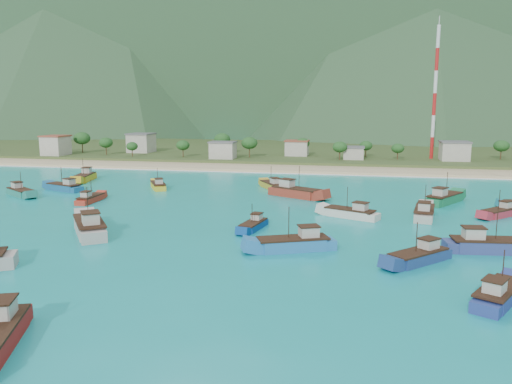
% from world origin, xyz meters
% --- Properties ---
extents(ground, '(600.00, 600.00, 0.00)m').
position_xyz_m(ground, '(0.00, 0.00, 0.00)').
color(ground, '#0D8F97').
rests_on(ground, ground).
extents(beach, '(400.00, 18.00, 1.20)m').
position_xyz_m(beach, '(0.00, 79.00, 0.00)').
color(beach, beige).
rests_on(beach, ground).
extents(land, '(400.00, 110.00, 2.40)m').
position_xyz_m(land, '(0.00, 140.00, 0.00)').
color(land, '#385123').
rests_on(land, ground).
extents(surf_line, '(400.00, 2.50, 0.08)m').
position_xyz_m(surf_line, '(0.00, 69.50, 0.00)').
color(surf_line, white).
rests_on(surf_line, ground).
extents(mountains, '(1520.00, 440.00, 260.00)m').
position_xyz_m(mountains, '(-18.31, 403.81, 106.83)').
color(mountains, slate).
rests_on(mountains, ground).
extents(village, '(216.63, 28.80, 7.23)m').
position_xyz_m(village, '(11.65, 101.26, 4.70)').
color(village, beige).
rests_on(village, ground).
extents(vegetation, '(276.94, 26.48, 9.04)m').
position_xyz_m(vegetation, '(-19.56, 102.55, 5.22)').
color(vegetation, '#235623').
rests_on(vegetation, ground).
extents(radio_tower, '(1.20, 1.20, 46.13)m').
position_xyz_m(radio_tower, '(46.18, 108.00, 24.67)').
color(radio_tower, red).
rests_on(radio_tower, ground).
extents(boat_1, '(11.72, 7.56, 6.69)m').
position_xyz_m(boat_1, '(12.11, -11.43, 0.82)').
color(boat_1, '#2673B4').
rests_on(boat_1, ground).
extents(boat_2, '(12.90, 9.28, 7.47)m').
position_xyz_m(boat_2, '(6.93, 30.58, 0.97)').
color(boat_2, maroon).
rests_on(boat_2, ground).
extents(boat_3, '(2.81, 8.77, 5.14)m').
position_xyz_m(boat_3, '(-35.16, 15.70, 0.54)').
color(boat_3, red).
rests_on(boat_3, ground).
extents(boat_4, '(7.72, 10.07, 5.90)m').
position_xyz_m(boat_4, '(-0.08, 40.53, 0.68)').
color(boat_4, gold).
rests_on(boat_4, ground).
extents(boat_8, '(10.54, 7.05, 6.04)m').
position_xyz_m(boat_8, '(19.55, 11.50, 0.70)').
color(boat_8, beige).
rests_on(boat_8, ground).
extents(boat_9, '(10.90, 13.00, 7.81)m').
position_xyz_m(boat_9, '(-21.14, -8.93, 1.03)').
color(boat_9, '#AFA89F').
rests_on(boat_9, ground).
extents(boat_10, '(11.95, 4.71, 6.88)m').
position_xyz_m(boat_10, '(38.79, -6.91, 0.86)').
color(boat_10, navy).
rests_on(boat_10, ground).
extents(boat_11, '(10.08, 7.98, 5.96)m').
position_xyz_m(boat_11, '(-54.70, 19.39, 0.69)').
color(boat_11, '#247D6C').
rests_on(boat_11, ground).
extents(boat_13, '(4.93, 11.23, 6.41)m').
position_xyz_m(boat_13, '(32.73, 14.17, 0.77)').
color(boat_13, '#AFAA9D').
rests_on(boat_13, ground).
extents(boat_14, '(7.04, 9.44, 5.50)m').
position_xyz_m(boat_14, '(-27.84, 35.14, 0.61)').
color(boat_14, gold).
rests_on(boat_14, ground).
extents(boat_15, '(9.01, 9.24, 5.89)m').
position_xyz_m(boat_15, '(28.79, -13.80, 0.68)').
color(boat_15, navy).
rests_on(boat_15, ground).
extents(boat_16, '(5.80, 11.87, 6.74)m').
position_xyz_m(boat_16, '(-52.63, 43.34, 0.83)').
color(boat_16, gold).
rests_on(boat_16, ground).
extents(boat_18, '(10.80, 6.48, 6.13)m').
position_xyz_m(boat_18, '(-48.83, 27.64, 0.72)').
color(boat_18, '#1A5E8F').
rests_on(boat_18, ground).
extents(boat_19, '(9.31, 11.79, 6.96)m').
position_xyz_m(boat_19, '(38.54, 29.44, 0.87)').
color(boat_19, '#187647').
rests_on(boat_19, ground).
extents(boat_22, '(7.42, 10.06, 5.85)m').
position_xyz_m(boat_22, '(35.38, -26.02, 0.67)').
color(boat_22, navy).
rests_on(boat_22, ground).
extents(boat_24, '(3.77, 8.39, 4.79)m').
position_xyz_m(boat_24, '(3.85, -0.48, 0.48)').
color(boat_24, navy).
rests_on(boat_24, ground).
extents(boat_25, '(8.48, 8.41, 5.45)m').
position_xyz_m(boat_25, '(46.71, 18.12, 0.60)').
color(boat_25, '#B42C3B').
rests_on(boat_25, ground).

